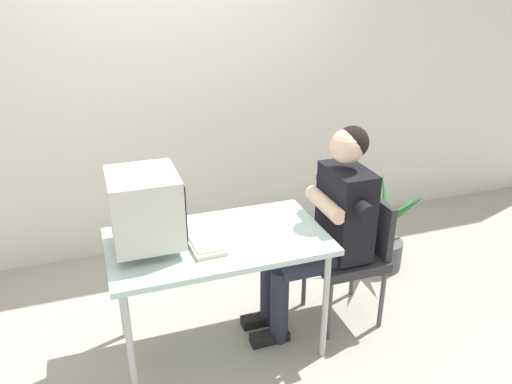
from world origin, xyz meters
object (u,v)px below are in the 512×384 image
object	(u,v)px
keyboard	(201,237)
person_seated	(327,224)
potted_plant	(385,235)
desk	(218,248)
office_chair	(353,250)
crt_monitor	(146,208)

from	to	relation	value
keyboard	person_seated	xyz separation A→B (m)	(0.77, 0.00, -0.05)
person_seated	potted_plant	distance (m)	0.95
desk	office_chair	world-z (taller)	office_chair
potted_plant	office_chair	bearing A→B (deg)	-141.03
crt_monitor	keyboard	bearing A→B (deg)	-1.15
office_chair	potted_plant	world-z (taller)	office_chair
desk	potted_plant	bearing A→B (deg)	17.78
person_seated	potted_plant	bearing A→B (deg)	30.59
person_seated	desk	bearing A→B (deg)	-178.05
keyboard	office_chair	distance (m)	1.00
crt_monitor	potted_plant	bearing A→B (deg)	13.39
keyboard	office_chair	size ratio (longest dim) A/B	0.54
office_chair	crt_monitor	bearing A→B (deg)	179.78
desk	crt_monitor	xyz separation A→B (m)	(-0.37, 0.03, 0.29)
office_chair	keyboard	bearing A→B (deg)	-179.95
person_seated	office_chair	bearing A→B (deg)	0.00
person_seated	potted_plant	size ratio (longest dim) A/B	1.82
desk	office_chair	size ratio (longest dim) A/B	1.46
office_chair	person_seated	distance (m)	0.29
desk	person_seated	distance (m)	0.69
crt_monitor	keyboard	world-z (taller)	crt_monitor
crt_monitor	desk	bearing A→B (deg)	-4.33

